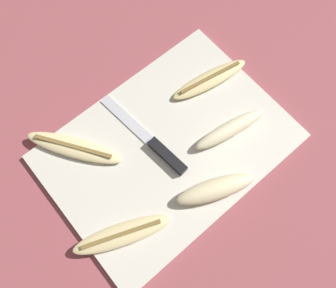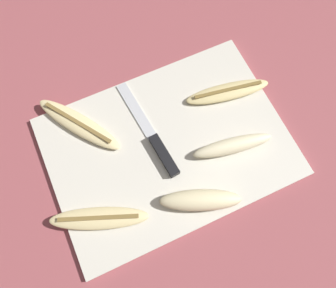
{
  "view_description": "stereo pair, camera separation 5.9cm",
  "coord_description": "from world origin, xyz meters",
  "px_view_note": "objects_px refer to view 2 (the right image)",
  "views": [
    {
      "loc": [
        -0.14,
        -0.17,
        0.65
      ],
      "look_at": [
        0.0,
        0.0,
        0.02
      ],
      "focal_mm": 35.0,
      "sensor_mm": 36.0,
      "label": 1
    },
    {
      "loc": [
        -0.09,
        -0.2,
        0.65
      ],
      "look_at": [
        0.0,
        0.0,
        0.02
      ],
      "focal_mm": 35.0,
      "sensor_mm": 36.0,
      "label": 2
    }
  ],
  "objects_px": {
    "knife": "(158,145)",
    "banana_cream_curved": "(201,200)",
    "banana_spotted_left": "(227,92)",
    "banana_ripe_center": "(79,124)",
    "banana_bright_far": "(233,146)",
    "banana_mellow_near": "(99,218)"
  },
  "relations": [
    {
      "from": "knife",
      "to": "banana_cream_curved",
      "type": "xyz_separation_m",
      "value": [
        0.03,
        -0.14,
        0.01
      ]
    },
    {
      "from": "banana_bright_far",
      "to": "banana_mellow_near",
      "type": "height_order",
      "value": "banana_bright_far"
    },
    {
      "from": "banana_cream_curved",
      "to": "banana_bright_far",
      "type": "bearing_deg",
      "value": 33.52
    },
    {
      "from": "knife",
      "to": "banana_bright_far",
      "type": "height_order",
      "value": "banana_bright_far"
    },
    {
      "from": "banana_ripe_center",
      "to": "knife",
      "type": "bearing_deg",
      "value": -40.15
    },
    {
      "from": "knife",
      "to": "banana_ripe_center",
      "type": "height_order",
      "value": "banana_ripe_center"
    },
    {
      "from": "knife",
      "to": "banana_spotted_left",
      "type": "distance_m",
      "value": 0.19
    },
    {
      "from": "banana_bright_far",
      "to": "knife",
      "type": "bearing_deg",
      "value": 153.89
    },
    {
      "from": "banana_spotted_left",
      "to": "banana_bright_far",
      "type": "bearing_deg",
      "value": -113.89
    },
    {
      "from": "banana_bright_far",
      "to": "banana_ripe_center",
      "type": "bearing_deg",
      "value": 146.45
    },
    {
      "from": "banana_bright_far",
      "to": "banana_ripe_center",
      "type": "height_order",
      "value": "banana_bright_far"
    },
    {
      "from": "banana_mellow_near",
      "to": "knife",
      "type": "bearing_deg",
      "value": 28.79
    },
    {
      "from": "banana_bright_far",
      "to": "banana_mellow_near",
      "type": "relative_size",
      "value": 0.88
    },
    {
      "from": "banana_cream_curved",
      "to": "banana_ripe_center",
      "type": "xyz_separation_m",
      "value": [
        -0.16,
        0.25,
        -0.01
      ]
    },
    {
      "from": "knife",
      "to": "banana_mellow_near",
      "type": "relative_size",
      "value": 1.25
    },
    {
      "from": "banana_spotted_left",
      "to": "banana_ripe_center",
      "type": "relative_size",
      "value": 0.98
    },
    {
      "from": "banana_cream_curved",
      "to": "banana_spotted_left",
      "type": "relative_size",
      "value": 0.85
    },
    {
      "from": "banana_bright_far",
      "to": "banana_cream_curved",
      "type": "xyz_separation_m",
      "value": [
        -0.11,
        -0.07,
        0.0
      ]
    },
    {
      "from": "knife",
      "to": "banana_ripe_center",
      "type": "bearing_deg",
      "value": 134.33
    },
    {
      "from": "knife",
      "to": "banana_bright_far",
      "type": "bearing_deg",
      "value": -31.63
    },
    {
      "from": "knife",
      "to": "banana_spotted_left",
      "type": "xyz_separation_m",
      "value": [
        0.19,
        0.05,
        0.0
      ]
    },
    {
      "from": "banana_cream_curved",
      "to": "banana_mellow_near",
      "type": "bearing_deg",
      "value": 165.16
    }
  ]
}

